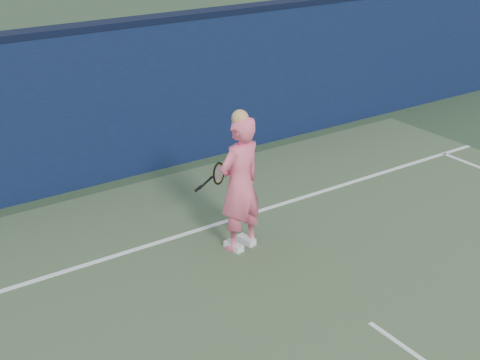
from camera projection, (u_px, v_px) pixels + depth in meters
backstop_wall at (144, 99)px, 11.21m from camera, size 24.00×0.40×2.50m
wall_cap at (139, 21)px, 10.69m from camera, size 24.00×0.42×0.10m
player at (240, 184)px, 8.79m from camera, size 0.76×0.57×1.97m
racket at (217, 175)px, 9.09m from camera, size 0.59×0.22×0.32m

